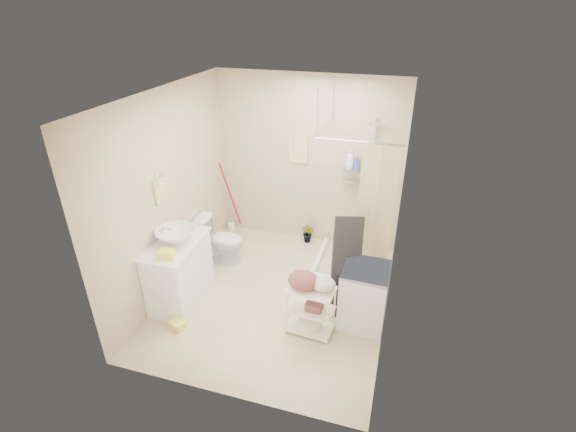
# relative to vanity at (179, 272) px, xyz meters

# --- Properties ---
(floor) EXTENTS (3.20, 3.20, 0.00)m
(floor) POSITION_rel_vanity_xyz_m (1.16, 0.38, -0.42)
(floor) COLOR beige
(floor) RESTS_ON ground
(ceiling) EXTENTS (2.80, 3.20, 0.04)m
(ceiling) POSITION_rel_vanity_xyz_m (1.16, 0.38, 2.18)
(ceiling) COLOR silver
(ceiling) RESTS_ON ground
(wall_back) EXTENTS (2.80, 0.04, 2.60)m
(wall_back) POSITION_rel_vanity_xyz_m (1.16, 1.98, 0.88)
(wall_back) COLOR beige
(wall_back) RESTS_ON ground
(wall_front) EXTENTS (2.80, 0.04, 2.60)m
(wall_front) POSITION_rel_vanity_xyz_m (1.16, -1.22, 0.88)
(wall_front) COLOR beige
(wall_front) RESTS_ON ground
(wall_left) EXTENTS (0.04, 3.20, 2.60)m
(wall_left) POSITION_rel_vanity_xyz_m (-0.24, 0.38, 0.88)
(wall_left) COLOR beige
(wall_left) RESTS_ON ground
(wall_right) EXTENTS (0.04, 3.20, 2.60)m
(wall_right) POSITION_rel_vanity_xyz_m (2.56, 0.38, 0.88)
(wall_right) COLOR beige
(wall_right) RESTS_ON ground
(vanity) EXTENTS (0.58, 0.98, 0.85)m
(vanity) POSITION_rel_vanity_xyz_m (0.00, 0.00, 0.00)
(vanity) COLOR silver
(vanity) RESTS_ON ground
(sink) EXTENTS (0.55, 0.55, 0.17)m
(sink) POSITION_rel_vanity_xyz_m (0.01, 0.03, 0.51)
(sink) COLOR silver
(sink) RESTS_ON vanity
(counter_basket) EXTENTS (0.19, 0.16, 0.09)m
(counter_basket) POSITION_rel_vanity_xyz_m (0.08, -0.30, 0.47)
(counter_basket) COLOR yellow
(counter_basket) RESTS_ON vanity
(floor_basket) EXTENTS (0.29, 0.25, 0.14)m
(floor_basket) POSITION_rel_vanity_xyz_m (0.22, -0.52, -0.35)
(floor_basket) COLOR #F0EB44
(floor_basket) RESTS_ON ground
(toilet) EXTENTS (0.69, 0.39, 0.70)m
(toilet) POSITION_rel_vanity_xyz_m (0.12, 0.97, -0.07)
(toilet) COLOR silver
(toilet) RESTS_ON ground
(mop) EXTENTS (0.13, 0.13, 1.22)m
(mop) POSITION_rel_vanity_xyz_m (-0.13, 1.87, 0.19)
(mop) COLOR #B3081A
(mop) RESTS_ON ground
(potted_plant_a) EXTENTS (0.18, 0.14, 0.30)m
(potted_plant_a) POSITION_rel_vanity_xyz_m (1.20, 1.85, -0.27)
(potted_plant_a) COLOR brown
(potted_plant_a) RESTS_ON ground
(potted_plant_b) EXTENTS (0.22, 0.20, 0.32)m
(potted_plant_b) POSITION_rel_vanity_xyz_m (1.22, 1.84, -0.26)
(potted_plant_b) COLOR brown
(potted_plant_b) RESTS_ON ground
(hanging_towel) EXTENTS (0.28, 0.03, 0.42)m
(hanging_towel) POSITION_rel_vanity_xyz_m (1.01, 1.96, 1.08)
(hanging_towel) COLOR beige
(hanging_towel) RESTS_ON wall_back
(towel_ring) EXTENTS (0.04, 0.22, 0.34)m
(towel_ring) POSITION_rel_vanity_xyz_m (-0.22, 0.18, 1.05)
(towel_ring) COLOR #D8C784
(towel_ring) RESTS_ON wall_left
(tp_holder) EXTENTS (0.08, 0.12, 0.14)m
(tp_holder) POSITION_rel_vanity_xyz_m (-0.20, 0.43, 0.30)
(tp_holder) COLOR white
(tp_holder) RESTS_ON wall_left
(shower) EXTENTS (1.10, 1.10, 2.10)m
(shower) POSITION_rel_vanity_xyz_m (2.01, 1.43, 0.63)
(shower) COLOR white
(shower) RESTS_ON ground
(shampoo_bottle_a) EXTENTS (0.11, 0.11, 0.26)m
(shampoo_bottle_a) POSITION_rel_vanity_xyz_m (1.80, 1.90, 1.03)
(shampoo_bottle_a) COLOR white
(shampoo_bottle_a) RESTS_ON shower
(shampoo_bottle_b) EXTENTS (0.08, 0.08, 0.17)m
(shampoo_bottle_b) POSITION_rel_vanity_xyz_m (1.90, 1.91, 0.98)
(shampoo_bottle_b) COLOR #334B9D
(shampoo_bottle_b) RESTS_ON shower
(washing_machine) EXTENTS (0.54, 0.56, 0.77)m
(washing_machine) POSITION_rel_vanity_xyz_m (2.30, 0.24, -0.04)
(washing_machine) COLOR silver
(washing_machine) RESTS_ON ground
(laundry_rack) EXTENTS (0.56, 0.36, 0.73)m
(laundry_rack) POSITION_rel_vanity_xyz_m (1.73, -0.10, -0.06)
(laundry_rack) COLOR white
(laundry_rack) RESTS_ON ground
(ironing_board) EXTENTS (0.37, 0.27, 1.29)m
(ironing_board) POSITION_rel_vanity_xyz_m (2.05, 0.37, 0.22)
(ironing_board) COLOR black
(ironing_board) RESTS_ON ground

